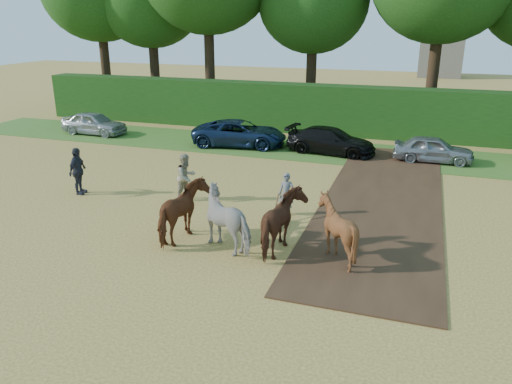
{
  "coord_description": "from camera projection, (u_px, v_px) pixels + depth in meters",
  "views": [
    {
      "loc": [
        2.67,
        -12.33,
        6.9
      ],
      "look_at": [
        -2.35,
        2.58,
        1.4
      ],
      "focal_mm": 35.0,
      "sensor_mm": 36.0,
      "label": 1
    }
  ],
  "objects": [
    {
      "name": "hedgerow",
      "position": [
        376.0,
        112.0,
        30.17
      ],
      "size": [
        46.0,
        1.6,
        3.0
      ],
      "primitive_type": "cube",
      "color": "#14380F",
      "rests_on": "ground"
    },
    {
      "name": "ground",
      "position": [
        306.0,
        276.0,
        14.11
      ],
      "size": [
        120.0,
        120.0,
        0.0
      ],
      "primitive_type": "plane",
      "color": "gold",
      "rests_on": "ground"
    },
    {
      "name": "spectator_far",
      "position": [
        78.0,
        171.0,
        20.38
      ],
      "size": [
        0.63,
        1.2,
        1.95
      ],
      "primitive_type": "imported",
      "rotation": [
        0.0,
        0.0,
        1.71
      ],
      "color": "#242630",
      "rests_on": "ground"
    },
    {
      "name": "parked_cars",
      "position": [
        380.0,
        144.0,
        25.84
      ],
      "size": [
        36.86,
        3.13,
        1.46
      ],
      "color": "#A4A6AA",
      "rests_on": "ground"
    },
    {
      "name": "spectator_near",
      "position": [
        186.0,
        177.0,
        19.71
      ],
      "size": [
        0.99,
        1.11,
        1.89
      ],
      "primitive_type": "imported",
      "rotation": [
        0.0,
        0.0,
        1.21
      ],
      "color": "#BFB896",
      "rests_on": "ground"
    },
    {
      "name": "grass_verge",
      "position": [
        366.0,
        154.0,
        26.63
      ],
      "size": [
        50.0,
        5.0,
        0.03
      ],
      "primitive_type": "cube",
      "color": "#38601E",
      "rests_on": "ground"
    },
    {
      "name": "plough_team",
      "position": [
        258.0,
        220.0,
        15.51
      ],
      "size": [
        6.31,
        4.55,
        1.92
      ],
      "color": "brown",
      "rests_on": "ground"
    },
    {
      "name": "earth_strip",
      "position": [
        382.0,
        200.0,
        19.91
      ],
      "size": [
        4.5,
        17.0,
        0.05
      ],
      "primitive_type": "cube",
      "color": "#472D1C",
      "rests_on": "ground"
    }
  ]
}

